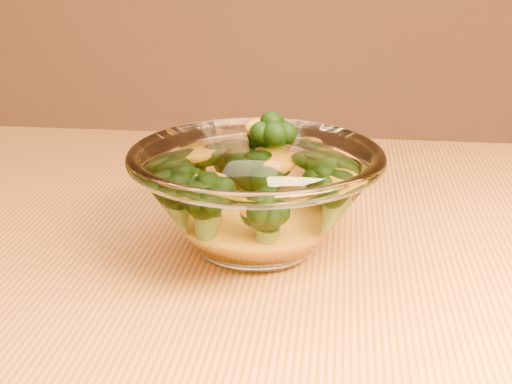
# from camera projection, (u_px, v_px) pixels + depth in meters

# --- Properties ---
(glass_bowl) EXTENTS (0.19, 0.19, 0.08)m
(glass_bowl) POSITION_uv_depth(u_px,v_px,m) (256.00, 197.00, 0.53)
(glass_bowl) COLOR white
(glass_bowl) RESTS_ON table
(cheese_sauce) EXTENTS (0.09, 0.09, 0.03)m
(cheese_sauce) POSITION_uv_depth(u_px,v_px,m) (256.00, 219.00, 0.54)
(cheese_sauce) COLOR orange
(cheese_sauce) RESTS_ON glass_bowl
(broccoli_heap) EXTENTS (0.14, 0.12, 0.08)m
(broccoli_heap) POSITION_uv_depth(u_px,v_px,m) (256.00, 182.00, 0.54)
(broccoli_heap) COLOR black
(broccoli_heap) RESTS_ON cheese_sauce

